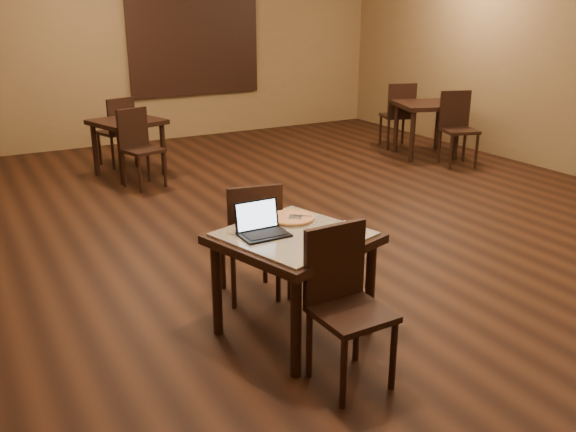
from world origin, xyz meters
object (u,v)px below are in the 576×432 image
other_table_b_chair_near (139,143)px  chair_main_near (344,296)px  other_table_a (427,112)px  other_table_a_chair_near (457,124)px  pizza_pan (292,219)px  other_table_a_chair_far (399,112)px  other_table_b (127,129)px  other_table_b_chair_far (119,128)px  chair_main_far (252,235)px  tiled_table (294,247)px  laptop (261,226)px

other_table_b_chair_near → chair_main_near: bearing=-108.6°
chair_main_near → other_table_a: chair_main_near is taller
other_table_a → other_table_a_chair_near: other_table_a_chair_near is taller
other_table_a → other_table_b_chair_near: other_table_b_chair_near is taller
pizza_pan → other_table_b_chair_near: (0.04, 4.00, -0.21)m
other_table_a → other_table_a_chair_far: (-0.03, 0.62, -0.08)m
other_table_b → other_table_b_chair_far: 0.59m
chair_main_far → other_table_a: 5.46m
chair_main_far → other_table_a_chair_far: bearing=-129.5°
pizza_pan → other_table_a_chair_near: size_ratio=0.36×
other_table_a → other_table_a_chair_near: (0.03, -0.62, -0.08)m
tiled_table → chair_main_far: bearing=74.9°
tiled_table → other_table_b: (0.18, 4.82, -0.02)m
other_table_b → other_table_b_chair_far: (0.02, 0.58, -0.08)m
chair_main_near → other_table_b_chair_far: size_ratio=1.00×
tiled_table → other_table_a_chair_far: (4.45, 4.33, -0.06)m
laptop → chair_main_near: bearing=-74.1°
other_table_a_chair_near → chair_main_near: bearing=-121.5°
tiled_table → other_table_a: bearing=23.1°
other_table_a → other_table_b_chair_near: 4.36m
other_table_a → tiled_table: bearing=-121.3°
chair_main_near → other_table_a: bearing=42.8°
chair_main_far → other_table_b: 4.21m
other_table_b → tiled_table: bearing=-108.8°
tiled_table → chair_main_far: (-0.02, 0.62, -0.11)m
other_table_a → other_table_b_chair_near: size_ratio=1.12×
chair_main_far → other_table_b_chair_far: (0.22, 4.78, 0.01)m
other_table_a → other_table_b_chair_far: size_ratio=1.12×
other_table_b → pizza_pan: bearing=-107.4°
chair_main_far → other_table_a_chair_near: size_ratio=0.92×
other_table_a → other_table_a_chair_near: size_ratio=1.05×
tiled_table → laptop: 0.28m
other_table_b_chair_near → other_table_b_chair_far: bearing=70.8°
other_table_a_chair_far → other_table_b: bearing=12.6°
tiled_table → pizza_pan: (0.12, 0.24, 0.11)m
chair_main_near → chair_main_far: (-0.01, 1.23, -0.01)m
chair_main_near → other_table_a_chair_far: bearing=46.8°
tiled_table → pizza_pan: pizza_pan is taller
tiled_table → other_table_b: other_table_b is taller
other_table_a_chair_near → other_table_b_chair_far: (-4.31, 2.31, -0.04)m
chair_main_near → laptop: 0.79m
chair_main_far → chair_main_near: bearing=101.4°
pizza_pan → other_table_b_chair_near: size_ratio=0.38×
other_table_a → chair_main_far: bearing=-126.4°
pizza_pan → laptop: bearing=-156.5°
other_table_b → chair_main_near: bearing=-108.6°
pizza_pan → other_table_b_chair_far: bearing=89.0°
tiled_table → other_table_b_chair_near: 4.24m
other_table_b_chair_far → laptop: bearing=68.9°
other_table_b → other_table_a_chair_near: bearing=-38.4°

